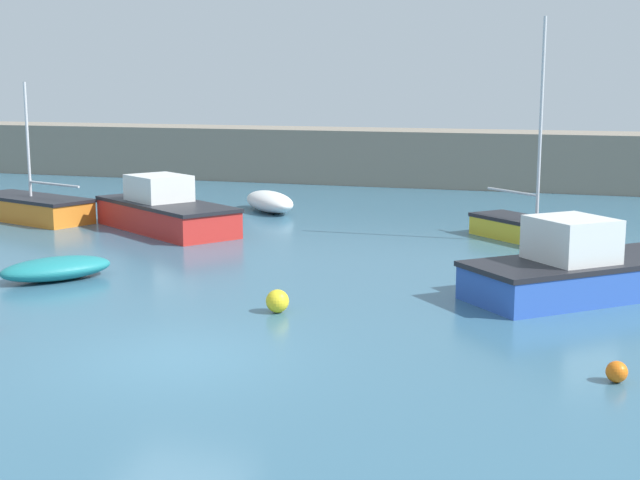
{
  "coord_description": "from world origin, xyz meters",
  "views": [
    {
      "loc": [
        7.27,
        -13.95,
        4.94
      ],
      "look_at": [
        0.17,
        7.84,
        0.87
      ],
      "focal_mm": 50.0,
      "sensor_mm": 36.0,
      "label": 1
    }
  ],
  "objects_px": {
    "open_tender_yellow": "(56,269)",
    "mooring_buoy_orange": "(617,372)",
    "rowboat_white_midwater": "(270,202)",
    "cabin_cruiser_white": "(581,270)",
    "sailboat_short_mast": "(32,208)",
    "mooring_buoy_yellow": "(277,301)",
    "sailboat_tall_mast": "(536,230)",
    "motorboat_grey_hull": "(165,211)"
  },
  "relations": [
    {
      "from": "rowboat_white_midwater",
      "to": "mooring_buoy_orange",
      "type": "relative_size",
      "value": 9.76
    },
    {
      "from": "open_tender_yellow",
      "to": "mooring_buoy_orange",
      "type": "xyz_separation_m",
      "value": [
        13.49,
        -3.85,
        -0.1
      ]
    },
    {
      "from": "sailboat_tall_mast",
      "to": "rowboat_white_midwater",
      "type": "xyz_separation_m",
      "value": [
        -10.36,
        3.74,
        -0.01
      ]
    },
    {
      "from": "cabin_cruiser_white",
      "to": "sailboat_short_mast",
      "type": "relative_size",
      "value": 1.07
    },
    {
      "from": "mooring_buoy_yellow",
      "to": "cabin_cruiser_white",
      "type": "bearing_deg",
      "value": 29.73
    },
    {
      "from": "cabin_cruiser_white",
      "to": "mooring_buoy_yellow",
      "type": "distance_m",
      "value": 7.16
    },
    {
      "from": "sailboat_tall_mast",
      "to": "mooring_buoy_yellow",
      "type": "bearing_deg",
      "value": -71.82
    },
    {
      "from": "sailboat_tall_mast",
      "to": "rowboat_white_midwater",
      "type": "height_order",
      "value": "sailboat_tall_mast"
    },
    {
      "from": "mooring_buoy_orange",
      "to": "open_tender_yellow",
      "type": "bearing_deg",
      "value": 164.07
    },
    {
      "from": "motorboat_grey_hull",
      "to": "mooring_buoy_yellow",
      "type": "bearing_deg",
      "value": -17.58
    },
    {
      "from": "sailboat_short_mast",
      "to": "motorboat_grey_hull",
      "type": "bearing_deg",
      "value": -166.07
    },
    {
      "from": "motorboat_grey_hull",
      "to": "sailboat_tall_mast",
      "type": "relative_size",
      "value": 0.91
    },
    {
      "from": "motorboat_grey_hull",
      "to": "rowboat_white_midwater",
      "type": "distance_m",
      "value": 5.52
    },
    {
      "from": "sailboat_tall_mast",
      "to": "sailboat_short_mast",
      "type": "height_order",
      "value": "sailboat_tall_mast"
    },
    {
      "from": "motorboat_grey_hull",
      "to": "mooring_buoy_orange",
      "type": "xyz_separation_m",
      "value": [
        14.49,
        -11.57,
        -0.48
      ]
    },
    {
      "from": "mooring_buoy_yellow",
      "to": "mooring_buoy_orange",
      "type": "bearing_deg",
      "value": -19.83
    },
    {
      "from": "sailboat_tall_mast",
      "to": "open_tender_yellow",
      "type": "relative_size",
      "value": 2.25
    },
    {
      "from": "mooring_buoy_orange",
      "to": "sailboat_tall_mast",
      "type": "bearing_deg",
      "value": 100.28
    },
    {
      "from": "motorboat_grey_hull",
      "to": "mooring_buoy_orange",
      "type": "distance_m",
      "value": 18.54
    },
    {
      "from": "mooring_buoy_orange",
      "to": "cabin_cruiser_white",
      "type": "bearing_deg",
      "value": 97.5
    },
    {
      "from": "open_tender_yellow",
      "to": "sailboat_short_mast",
      "type": "height_order",
      "value": "sailboat_short_mast"
    },
    {
      "from": "cabin_cruiser_white",
      "to": "sailboat_tall_mast",
      "type": "height_order",
      "value": "sailboat_tall_mast"
    },
    {
      "from": "motorboat_grey_hull",
      "to": "mooring_buoy_yellow",
      "type": "height_order",
      "value": "motorboat_grey_hull"
    },
    {
      "from": "sailboat_tall_mast",
      "to": "open_tender_yellow",
      "type": "distance_m",
      "value": 14.44
    },
    {
      "from": "motorboat_grey_hull",
      "to": "sailboat_tall_mast",
      "type": "distance_m",
      "value": 12.21
    },
    {
      "from": "cabin_cruiser_white",
      "to": "rowboat_white_midwater",
      "type": "relative_size",
      "value": 1.61
    },
    {
      "from": "motorboat_grey_hull",
      "to": "mooring_buoy_yellow",
      "type": "relative_size",
      "value": 12.35
    },
    {
      "from": "sailboat_tall_mast",
      "to": "mooring_buoy_orange",
      "type": "relative_size",
      "value": 18.95
    },
    {
      "from": "mooring_buoy_orange",
      "to": "motorboat_grey_hull",
      "type": "bearing_deg",
      "value": 141.4
    },
    {
      "from": "sailboat_tall_mast",
      "to": "sailboat_short_mast",
      "type": "distance_m",
      "value": 17.77
    },
    {
      "from": "open_tender_yellow",
      "to": "sailboat_short_mast",
      "type": "xyz_separation_m",
      "value": [
        -6.62,
        8.18,
        0.17
      ]
    },
    {
      "from": "sailboat_tall_mast",
      "to": "cabin_cruiser_white",
      "type": "bearing_deg",
      "value": -35.39
    },
    {
      "from": "rowboat_white_midwater",
      "to": "sailboat_short_mast",
      "type": "distance_m",
      "value": 8.78
    },
    {
      "from": "rowboat_white_midwater",
      "to": "open_tender_yellow",
      "type": "distance_m",
      "value": 12.96
    },
    {
      "from": "sailboat_short_mast",
      "to": "mooring_buoy_orange",
      "type": "xyz_separation_m",
      "value": [
        20.11,
        -12.03,
        -0.28
      ]
    },
    {
      "from": "open_tender_yellow",
      "to": "sailboat_short_mast",
      "type": "distance_m",
      "value": 10.52
    },
    {
      "from": "cabin_cruiser_white",
      "to": "open_tender_yellow",
      "type": "height_order",
      "value": "cabin_cruiser_white"
    },
    {
      "from": "open_tender_yellow",
      "to": "cabin_cruiser_white",
      "type": "bearing_deg",
      "value": 136.91
    },
    {
      "from": "rowboat_white_midwater",
      "to": "mooring_buoy_yellow",
      "type": "bearing_deg",
      "value": -19.61
    },
    {
      "from": "sailboat_tall_mast",
      "to": "rowboat_white_midwater",
      "type": "distance_m",
      "value": 11.01
    },
    {
      "from": "sailboat_tall_mast",
      "to": "open_tender_yellow",
      "type": "bearing_deg",
      "value": -98.45
    },
    {
      "from": "sailboat_short_mast",
      "to": "mooring_buoy_orange",
      "type": "height_order",
      "value": "sailboat_short_mast"
    }
  ]
}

